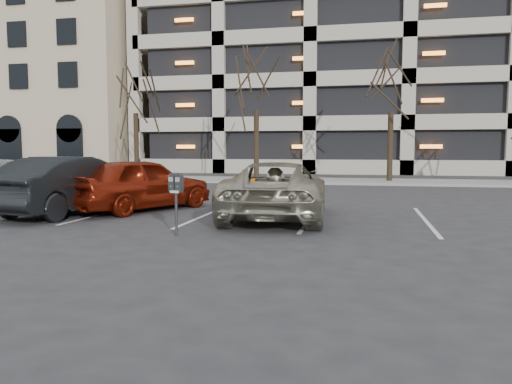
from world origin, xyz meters
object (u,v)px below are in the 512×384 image
Objects in this scene: parking_meter at (176,189)px; car_red at (140,184)px; tree_c at (392,69)px; tree_a at (135,72)px; suv_silver at (277,190)px; car_silver at (13,182)px; tree_b at (256,66)px; car_dark at (73,185)px.

car_red is at bearing 141.79° from parking_meter.
parking_meter is at bearing -106.46° from tree_c.
tree_a is 18.34m from suv_silver.
tree_c reaches higher than car_silver.
tree_a is 1.68× the size of car_silver.
tree_b is at bearing -93.64° from car_silver.
car_red is (-0.55, -13.27, -5.41)m from tree_b.
tree_a is 0.98× the size of tree_b.
car_red reaches higher than suv_silver.
tree_a is 16.07m from car_dark.
tree_a is at bearing -39.23° from car_red.
tree_b is 6.83× the size of parking_meter.
car_red is 0.90× the size of car_silver.
car_dark is at bearing -0.66° from suv_silver.
car_dark reaches higher than car_red.
tree_c is 18.32m from car_silver.
car_red is (-4.10, 0.75, 0.05)m from suv_silver.
car_dark is 3.37m from car_silver.
car_silver is at bearing -11.70° from suv_silver.
car_silver is (-5.03, -12.86, -5.45)m from tree_b.
car_red is at bearing -134.14° from car_dark.
car_silver is at bearing -133.10° from tree_c.
car_dark is (4.99, -14.34, -5.26)m from tree_a.
car_silver is at bearing -16.54° from car_dark.
tree_a is 1.05× the size of tree_c.
tree_c reaches higher than suv_silver.
suv_silver reaches higher than parking_meter.
tree_b reaches higher than car_red.
tree_b is 1.07× the size of tree_c.
car_silver is at bearing -111.37° from tree_b.
tree_b is 1.81× the size of car_dark.
car_dark reaches higher than parking_meter.
car_dark is at bearing 61.10° from car_red.
tree_a reaches higher than car_dark.
car_red is (-2.53, 3.70, -0.20)m from parking_meter.
tree_b is at bearing -67.51° from car_red.
suv_silver is (3.55, -14.02, -5.46)m from tree_b.
tree_c is 18.34m from parking_meter.
tree_a is 6.68× the size of parking_meter.
tree_c is at bearing -94.77° from car_red.
suv_silver is (-3.45, -14.02, -5.04)m from tree_c.
car_red is (-7.55, -13.27, -4.99)m from tree_c.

